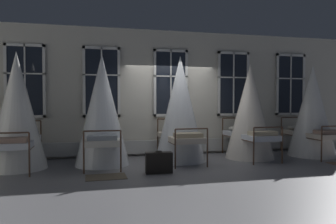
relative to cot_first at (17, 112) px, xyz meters
The scene contains 10 objects.
ground 3.99m from the cot_first, ahead, with size 23.07×23.07×0.00m, color slate.
back_wall_with_windows 3.99m from the cot_first, 17.21° to the left, with size 12.53×0.10×3.49m, color beige.
window_bank 3.93m from the cot_first, 15.54° to the left, with size 8.60×0.10×2.89m.
cot_first is the anchor object (origin of this frame).
cot_second 1.86m from the cot_first, ahead, with size 1.28×1.86×2.62m.
cot_third 3.79m from the cot_first, ahead, with size 1.28×1.85×2.64m.
cot_fourth 5.70m from the cot_first, ahead, with size 1.28×1.85×2.50m.
cot_fifth 7.55m from the cot_first, ahead, with size 1.28×1.86×2.51m.
rug_second 2.60m from the cot_first, 33.90° to the right, with size 0.80×0.56×0.01m, color brown.
suitcase_dark 3.36m from the cot_first, 21.34° to the right, with size 0.57×0.23×0.47m.
Camera 1 is at (-2.18, -7.65, 1.50)m, focal length 34.37 mm.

